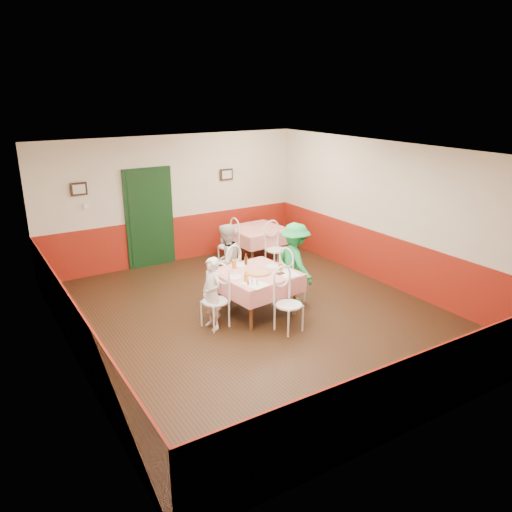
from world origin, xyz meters
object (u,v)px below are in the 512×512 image
chair_far (228,275)px  chair_second_a (228,247)px  glass_b (280,267)px  second_table (258,244)px  diner_right (295,263)px  chair_near (289,305)px  glass_a (246,278)px  diner_left (212,293)px  beer_bottle (246,260)px  pizza (258,272)px  chair_right (293,278)px  diner_far (226,261)px  chair_second_b (276,250)px  glass_c (234,264)px  main_table (256,293)px  chair_left (215,301)px  wallet (281,273)px

chair_far → chair_second_a: 1.76m
glass_b → second_table: bearing=66.3°
chair_far → diner_right: (0.99, -0.74, 0.29)m
chair_near → glass_a: bearing=120.9°
diner_left → beer_bottle: bearing=112.6°
pizza → diner_left: 0.93m
chair_right → glass_a: bearing=98.4°
chair_near → glass_b: bearing=57.9°
diner_far → diner_right: size_ratio=0.96×
diner_far → beer_bottle: bearing=83.8°
chair_near → chair_second_b: 2.85m
glass_b → diner_left: 1.31m
glass_c → chair_second_a: bearing=64.1°
chair_second_b → diner_left: bearing=-146.5°
chair_second_a → glass_b: (-0.36, -2.53, 0.38)m
glass_b → diner_far: diner_far is taller
diner_left → chair_second_b: bearing=120.3°
glass_c → diner_left: bearing=-144.9°
second_table → beer_bottle: (-1.48, -1.99, 0.48)m
glass_b → glass_c: size_ratio=0.91×
chair_near → glass_a: size_ratio=7.25×
pizza → diner_far: size_ratio=0.30×
main_table → chair_right: (0.84, 0.10, 0.08)m
second_table → diner_far: (-1.61, -1.49, 0.33)m
chair_right → diner_far: bearing=40.9°
diner_right → chair_near: bearing=143.4°
chair_near → glass_b: (0.30, 0.69, 0.38)m
glass_c → chair_left: bearing=-143.1°
chair_far → diner_far: (-0.01, 0.05, 0.26)m
main_table → glass_c: bearing=120.0°
pizza → beer_bottle: beer_bottle is taller
chair_left → glass_c: glass_c is taller
diner_right → chair_left: bearing=100.1°
beer_bottle → diner_far: bearing=104.9°
pizza → diner_left: size_ratio=0.36×
second_table → chair_right: (-0.67, -2.29, 0.08)m
chair_near → beer_bottle: beer_bottle is taller
chair_right → chair_second_a: same height
pizza → diner_right: 0.89m
second_table → glass_c: glass_c is taller
wallet → glass_c: bearing=121.6°
chair_left → chair_second_a: size_ratio=1.00×
chair_second_a → pizza: bearing=-19.3°
chair_second_a → pizza: chair_second_a is taller
chair_far → pizza: (0.11, -0.89, 0.32)m
second_table → chair_second_a: (-0.75, 0.00, 0.08)m
glass_c → diner_far: bearing=77.7°
chair_far → pizza: bearing=83.9°
beer_bottle → diner_left: size_ratio=0.16×
chair_second_b → beer_bottle: (-1.48, -1.24, 0.41)m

